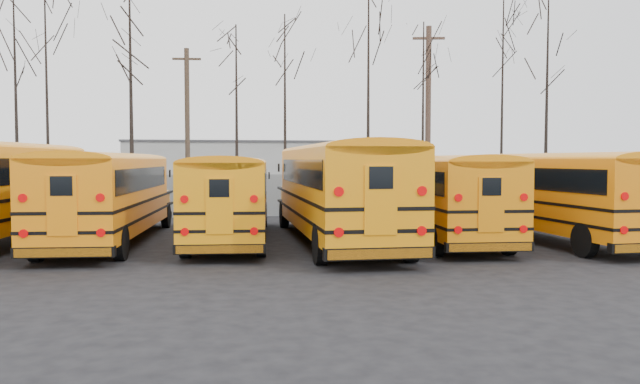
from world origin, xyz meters
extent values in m
plane|color=black|center=(0.00, 0.00, 0.00)|extent=(120.00, 120.00, 0.00)
cube|color=gray|center=(0.00, 12.00, 1.00)|extent=(40.00, 0.04, 2.00)
cube|color=#BABAB5|center=(2.00, 32.00, 2.00)|extent=(22.00, 8.00, 4.00)
cylinder|color=black|center=(-9.74, 8.50, 0.54)|extent=(0.41, 1.10, 1.08)
cylinder|color=black|center=(-7.32, 8.24, 0.54)|extent=(0.41, 1.10, 1.08)
cube|color=orange|center=(-8.49, 8.74, 1.08)|extent=(2.60, 2.07, 1.08)
cube|color=black|center=(-9.01, 3.76, 1.02)|extent=(3.95, 12.09, 0.10)
cube|color=black|center=(-9.01, 3.76, 1.56)|extent=(3.95, 12.09, 0.10)
cube|color=black|center=(-8.40, 9.60, 0.48)|extent=(2.59, 0.48, 0.28)
cylinder|color=black|center=(-6.85, -0.31, 0.48)|extent=(0.33, 0.98, 0.96)
cylinder|color=black|center=(-4.68, -0.44, 0.48)|extent=(0.33, 0.98, 0.96)
cylinder|color=black|center=(-6.35, 7.76, 0.48)|extent=(0.33, 0.98, 0.96)
cylinder|color=black|center=(-4.18, 7.62, 0.48)|extent=(0.33, 0.98, 0.96)
cube|color=orange|center=(-5.58, 2.75, 1.61)|extent=(2.96, 9.08, 2.26)
cube|color=orange|center=(-5.25, 8.03, 0.96)|extent=(2.26, 1.77, 0.96)
cube|color=black|center=(-5.59, 2.55, 2.12)|extent=(2.94, 8.12, 0.67)
cube|color=black|center=(-5.52, 3.56, 0.91)|extent=(3.09, 10.73, 0.09)
cube|color=black|center=(-5.52, 3.56, 1.39)|extent=(3.09, 10.73, 0.09)
cube|color=black|center=(-5.85, -1.62, 0.43)|extent=(2.47, 0.36, 0.27)
cube|color=black|center=(-5.20, 8.79, 0.43)|extent=(2.32, 0.34, 0.25)
cube|color=orange|center=(-5.85, -1.73, 1.59)|extent=(0.72, 0.08, 1.49)
cylinder|color=#B20505|center=(-6.77, -1.68, 0.91)|extent=(0.21, 0.05, 0.21)
cylinder|color=#B20505|center=(-4.94, -1.80, 0.91)|extent=(0.21, 0.05, 0.21)
cylinder|color=#B20505|center=(-6.77, -1.68, 1.78)|extent=(0.21, 0.05, 0.21)
cylinder|color=#B20505|center=(-4.94, -1.80, 1.78)|extent=(0.21, 0.05, 0.21)
cylinder|color=black|center=(-3.00, -0.27, 0.46)|extent=(0.33, 0.94, 0.92)
cylinder|color=black|center=(-0.92, -0.43, 0.46)|extent=(0.33, 0.94, 0.92)
cylinder|color=black|center=(-2.41, 7.46, 0.46)|extent=(0.33, 0.94, 0.92)
cylinder|color=black|center=(-0.33, 7.30, 0.46)|extent=(0.33, 0.94, 0.92)
cube|color=#FF980C|center=(-1.73, 2.64, 1.55)|extent=(2.96, 8.73, 2.17)
cube|color=#FF980C|center=(-1.34, 7.70, 0.92)|extent=(2.19, 1.72, 0.92)
cube|color=black|center=(-1.75, 2.46, 2.03)|extent=(2.92, 7.81, 0.65)
cube|color=black|center=(-1.67, 3.42, 0.88)|extent=(3.11, 10.32, 0.08)
cube|color=black|center=(-1.67, 3.42, 1.34)|extent=(3.11, 10.32, 0.08)
cube|color=black|center=(-2.05, -1.55, 0.42)|extent=(2.37, 0.38, 0.26)
cube|color=black|center=(-1.29, 8.43, 0.42)|extent=(2.22, 0.35, 0.24)
cube|color=#FF980C|center=(-2.06, -1.65, 1.52)|extent=(0.69, 0.09, 1.43)
cylinder|color=#B20505|center=(-2.94, -1.59, 0.88)|extent=(0.21, 0.05, 0.20)
cylinder|color=#B20505|center=(-1.19, -1.72, 0.88)|extent=(0.21, 0.05, 0.20)
cylinder|color=#B20505|center=(-2.94, -1.59, 1.71)|extent=(0.21, 0.05, 0.20)
cylinder|color=#B20505|center=(-1.19, -1.72, 1.71)|extent=(0.21, 0.05, 0.20)
cylinder|color=black|center=(0.50, -1.94, 0.53)|extent=(0.30, 1.06, 1.06)
cylinder|color=black|center=(2.90, -1.93, 0.53)|extent=(0.30, 1.06, 1.06)
cylinder|color=black|center=(0.46, 6.98, 0.53)|extent=(0.30, 1.06, 1.06)
cylinder|color=black|center=(2.86, 6.99, 0.53)|extent=(0.30, 1.06, 1.06)
cube|color=orange|center=(1.68, 1.52, 1.78)|extent=(2.70, 9.89, 2.50)
cube|color=orange|center=(1.66, 7.36, 1.06)|extent=(2.40, 1.82, 1.06)
cube|color=black|center=(1.69, 1.31, 2.34)|extent=(2.73, 8.83, 0.74)
cube|color=black|center=(1.68, 2.42, 1.01)|extent=(2.74, 11.72, 0.10)
cube|color=black|center=(1.68, 2.42, 1.54)|extent=(2.74, 11.72, 0.10)
cube|color=black|center=(1.70, -3.32, 0.48)|extent=(2.72, 0.24, 0.30)
cube|color=black|center=(1.66, 8.21, 0.48)|extent=(2.55, 0.22, 0.28)
cube|color=orange|center=(1.71, -3.43, 1.75)|extent=(0.80, 0.05, 1.65)
cylinder|color=#B20505|center=(0.70, -3.45, 1.01)|extent=(0.23, 0.04, 0.23)
cylinder|color=#B20505|center=(2.71, -3.44, 1.01)|extent=(0.23, 0.04, 0.23)
cylinder|color=#B20505|center=(0.70, -3.45, 1.97)|extent=(0.23, 0.04, 0.23)
cylinder|color=#B20505|center=(2.71, -3.44, 1.97)|extent=(0.23, 0.04, 0.23)
cylinder|color=black|center=(3.94, -1.04, 0.47)|extent=(0.30, 0.94, 0.93)
cylinder|color=black|center=(6.05, -1.13, 0.47)|extent=(0.30, 0.94, 0.93)
cylinder|color=black|center=(4.28, 6.79, 0.47)|extent=(0.30, 0.94, 0.93)
cylinder|color=black|center=(6.38, 6.70, 0.47)|extent=(0.30, 0.94, 0.93)
cube|color=orange|center=(5.12, 1.94, 1.56)|extent=(2.70, 8.77, 2.19)
cube|color=orange|center=(5.34, 7.07, 0.93)|extent=(2.17, 1.68, 0.93)
cube|color=black|center=(5.12, 1.75, 2.05)|extent=(2.70, 7.84, 0.65)
cube|color=black|center=(5.16, 2.73, 0.89)|extent=(2.80, 10.37, 0.08)
cube|color=black|center=(5.16, 2.73, 1.35)|extent=(2.80, 10.37, 0.08)
cube|color=black|center=(4.94, -2.30, 0.42)|extent=(2.40, 0.31, 0.26)
cube|color=black|center=(5.38, 7.81, 0.42)|extent=(2.25, 0.28, 0.24)
cube|color=orange|center=(4.94, -2.40, 1.54)|extent=(0.70, 0.07, 1.45)
cylinder|color=#B20505|center=(4.05, -2.38, 0.89)|extent=(0.21, 0.05, 0.21)
cylinder|color=#B20505|center=(5.82, -2.45, 0.89)|extent=(0.21, 0.05, 0.21)
cylinder|color=#B20505|center=(4.05, -2.38, 1.73)|extent=(0.21, 0.05, 0.21)
cylinder|color=#B20505|center=(5.82, -2.45, 1.73)|extent=(0.21, 0.05, 0.21)
cylinder|color=black|center=(7.91, -1.93, 0.48)|extent=(0.31, 0.97, 0.96)
cylinder|color=black|center=(7.59, 6.14, 0.48)|extent=(0.31, 0.97, 0.96)
cylinder|color=black|center=(9.76, 6.22, 0.48)|extent=(0.31, 0.97, 0.96)
cube|color=orange|center=(8.87, 1.23, 1.61)|extent=(2.76, 9.03, 2.26)
cube|color=orange|center=(8.66, 6.51, 0.96)|extent=(2.23, 1.72, 0.96)
cube|color=black|center=(8.87, 1.04, 2.11)|extent=(2.76, 8.07, 0.67)
cube|color=black|center=(8.83, 2.05, 0.91)|extent=(2.85, 10.68, 0.09)
cube|color=black|center=(8.83, 2.05, 1.39)|extent=(2.85, 10.68, 0.09)
cube|color=black|center=(8.63, 7.28, 0.43)|extent=(2.31, 0.28, 0.25)
cylinder|color=#B20505|center=(8.13, -3.29, 0.91)|extent=(0.21, 0.05, 0.21)
cylinder|color=#B20505|center=(8.13, -3.29, 1.78)|extent=(0.21, 0.05, 0.21)
cylinder|color=#443427|center=(-3.89, 18.93, 4.52)|extent=(0.28, 0.28, 9.04)
cube|color=#443427|center=(-3.89, 18.93, 8.44)|extent=(1.61, 0.25, 0.12)
cylinder|color=#4D372C|center=(9.81, 16.95, 5.17)|extent=(0.32, 0.32, 10.33)
cube|color=#4D372C|center=(9.81, 16.95, 9.64)|extent=(1.83, 0.47, 0.14)
cone|color=black|center=(-12.81, 17.96, 5.65)|extent=(0.26, 0.26, 11.29)
cone|color=black|center=(-10.64, 15.65, 5.91)|extent=(0.26, 0.26, 11.81)
cone|color=black|center=(-6.84, 17.81, 5.98)|extent=(0.26, 0.26, 11.97)
cone|color=black|center=(-1.19, 14.89, 4.81)|extent=(0.26, 0.26, 9.62)
cone|color=black|center=(1.19, 13.61, 4.97)|extent=(0.26, 0.26, 9.94)
cone|color=black|center=(5.47, 13.59, 6.10)|extent=(0.26, 0.26, 12.21)
cone|color=black|center=(8.81, 14.87, 5.05)|extent=(0.26, 0.26, 10.11)
cone|color=black|center=(13.75, 15.71, 6.18)|extent=(0.26, 0.26, 12.37)
cone|color=black|center=(17.51, 17.62, 6.16)|extent=(0.26, 0.26, 12.31)
camera|label=1|loc=(-2.02, -17.68, 2.71)|focal=35.00mm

